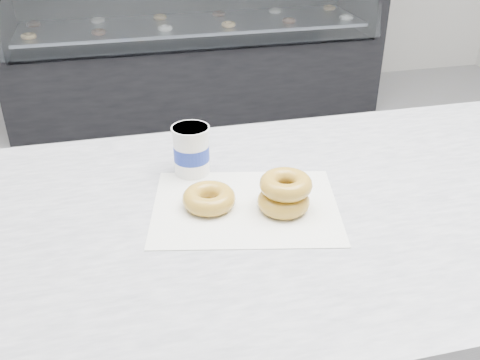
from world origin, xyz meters
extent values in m
plane|color=gray|center=(0.00, 0.00, 0.00)|extent=(5.00, 5.00, 0.00)
cube|color=#333335|center=(0.00, -0.60, 0.43)|extent=(3.00, 0.70, 0.86)
cube|color=silver|center=(0.00, -0.60, 0.88)|extent=(3.06, 0.76, 0.04)
cube|color=black|center=(0.00, 2.10, 0.25)|extent=(2.40, 0.70, 0.50)
cube|color=silver|center=(0.00, 2.10, 0.58)|extent=(2.20, 0.55, 0.02)
cube|color=silver|center=(-0.33, -0.58, 0.90)|extent=(0.39, 0.33, 0.00)
torus|color=gold|center=(-0.39, -0.57, 0.92)|extent=(0.11, 0.11, 0.03)
torus|color=gold|center=(-0.26, -0.61, 0.92)|extent=(0.10, 0.10, 0.03)
torus|color=gold|center=(-0.26, -0.61, 0.95)|extent=(0.12, 0.12, 0.03)
cylinder|color=white|center=(-0.40, -0.43, 0.95)|extent=(0.08, 0.08, 0.10)
cylinder|color=white|center=(-0.40, -0.43, 1.00)|extent=(0.08, 0.08, 0.01)
cylinder|color=#1C309A|center=(-0.40, -0.43, 0.95)|extent=(0.08, 0.08, 0.03)
camera|label=1|loc=(-0.53, -1.39, 1.44)|focal=40.00mm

